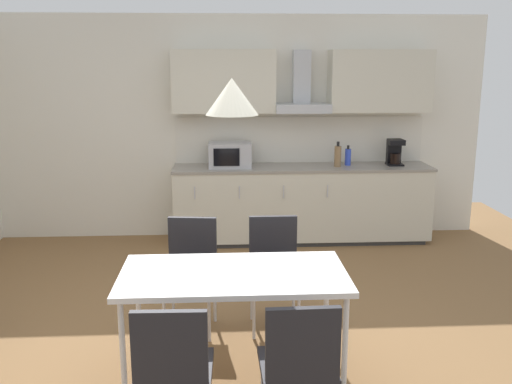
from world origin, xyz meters
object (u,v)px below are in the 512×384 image
object	(u,v)px
bottle_blue	(348,157)
pendant_lamp	(232,97)
dining_table	(234,279)
chair_near_right	(299,360)
chair_near_left	(173,363)
bottle_brown	(338,156)
chair_far_left	(191,263)
chair_far_right	(274,261)
coffee_maker	(395,152)
microwave	(230,155)

from	to	relation	value
bottle_blue	pendant_lamp	world-z (taller)	pendant_lamp
dining_table	chair_near_right	world-z (taller)	chair_near_right
chair_near_left	chair_near_right	size ratio (longest dim) A/B	1.00
pendant_lamp	bottle_brown	bearing A→B (deg)	66.79
chair_far_left	bottle_blue	bearing A→B (deg)	52.58
chair_far_right	chair_near_left	bearing A→B (deg)	-113.39
chair_near_right	chair_far_left	bearing A→B (deg)	113.09
coffee_maker	bottle_brown	bearing A→B (deg)	-173.70
bottle_brown	chair_near_left	xyz separation A→B (m)	(-1.58, -3.66, -0.48)
chair_near_left	chair_far_left	xyz separation A→B (m)	(0.01, 1.52, 0.00)
chair_far_left	chair_near_right	bearing A→B (deg)	-66.91
bottle_brown	dining_table	xyz separation A→B (m)	(-1.24, -2.90, -0.32)
microwave	chair_near_right	size ratio (longest dim) A/B	0.55
microwave	chair_near_left	distance (m)	3.76
chair_far_right	microwave	bearing A→B (deg)	98.17
microwave	bottle_blue	distance (m)	1.37
chair_far_left	microwave	bearing A→B (deg)	81.31
microwave	dining_table	xyz separation A→B (m)	(-0.01, -2.95, -0.34)
coffee_maker	chair_near_left	xyz separation A→B (m)	(-2.26, -3.74, -0.50)
chair_far_right	chair_far_left	world-z (taller)	same
coffee_maker	dining_table	world-z (taller)	coffee_maker
bottle_blue	dining_table	world-z (taller)	bottle_blue
chair_near_left	bottle_blue	bearing A→B (deg)	65.45
microwave	chair_far_left	size ratio (longest dim) A/B	0.55
coffee_maker	bottle_blue	world-z (taller)	coffee_maker
pendant_lamp	chair_near_left	bearing A→B (deg)	-113.45
chair_near_left	chair_far_right	xyz separation A→B (m)	(0.66, 1.53, 0.00)
dining_table	chair_far_left	size ratio (longest dim) A/B	1.68
microwave	pendant_lamp	size ratio (longest dim) A/B	1.50
microwave	coffee_maker	size ratio (longest dim) A/B	1.60
microwave	chair_near_right	world-z (taller)	microwave
dining_table	pendant_lamp	world-z (taller)	pendant_lamp
bottle_brown	chair_far_right	bearing A→B (deg)	-113.17
microwave	dining_table	bearing A→B (deg)	-90.29
bottle_brown	chair_far_left	world-z (taller)	bottle_brown
coffee_maker	bottle_brown	size ratio (longest dim) A/B	1.05
bottle_blue	chair_near_right	size ratio (longest dim) A/B	0.27
bottle_blue	chair_near_right	xyz separation A→B (m)	(-1.05, -3.75, -0.45)
chair_far_left	pendant_lamp	distance (m)	1.56
chair_near_left	chair_far_right	world-z (taller)	same
coffee_maker	pendant_lamp	xyz separation A→B (m)	(-1.92, -2.98, 0.82)
microwave	chair_near_right	xyz separation A→B (m)	(0.32, -3.71, -0.50)
bottle_blue	pendant_lamp	bearing A→B (deg)	-114.83
chair_near_right	bottle_brown	bearing A→B (deg)	76.00
coffee_maker	bottle_brown	distance (m)	0.69
dining_table	chair_near_left	xyz separation A→B (m)	(-0.33, -0.76, -0.15)
bottle_blue	chair_far_left	distance (m)	2.83
microwave	chair_far_right	size ratio (longest dim) A/B	0.55
chair_far_right	chair_far_left	bearing A→B (deg)	-179.96
chair_near_right	pendant_lamp	xyz separation A→B (m)	(-0.33, 0.76, 1.32)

